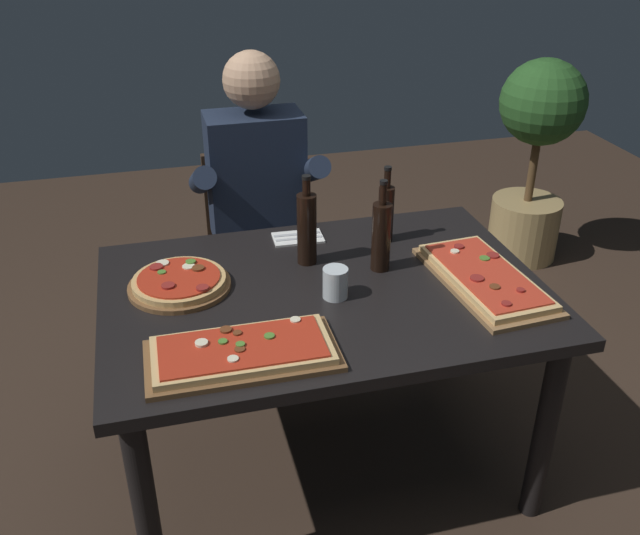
# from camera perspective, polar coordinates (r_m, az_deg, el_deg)

# --- Properties ---
(ground_plane) EXTENTS (6.40, 6.40, 0.00)m
(ground_plane) POSITION_cam_1_polar(r_m,az_deg,el_deg) (2.68, 0.28, -15.44)
(ground_plane) COLOR #38281E
(dining_table) EXTENTS (1.40, 0.96, 0.74)m
(dining_table) POSITION_cam_1_polar(r_m,az_deg,el_deg) (2.28, 0.32, -3.79)
(dining_table) COLOR black
(dining_table) RESTS_ON ground_plane
(pizza_rectangular_front) EXTENTS (0.53, 0.26, 0.05)m
(pizza_rectangular_front) POSITION_cam_1_polar(r_m,az_deg,el_deg) (1.92, -6.36, -6.90)
(pizza_rectangular_front) COLOR brown
(pizza_rectangular_front) RESTS_ON dining_table
(pizza_rectangular_left) EXTENTS (0.30, 0.56, 0.05)m
(pizza_rectangular_left) POSITION_cam_1_polar(r_m,az_deg,el_deg) (2.31, 13.29, -0.83)
(pizza_rectangular_left) COLOR olive
(pizza_rectangular_left) RESTS_ON dining_table
(pizza_round_far) EXTENTS (0.33, 0.33, 0.05)m
(pizza_round_far) POSITION_cam_1_polar(r_m,az_deg,el_deg) (2.27, -11.40, -1.21)
(pizza_round_far) COLOR brown
(pizza_round_far) RESTS_ON dining_table
(wine_bottle_dark) EXTENTS (0.06, 0.06, 0.28)m
(wine_bottle_dark) POSITION_cam_1_polar(r_m,az_deg,el_deg) (2.49, 5.39, 4.54)
(wine_bottle_dark) COLOR black
(wine_bottle_dark) RESTS_ON dining_table
(oil_bottle_amber) EXTENTS (0.07, 0.07, 0.31)m
(oil_bottle_amber) POSITION_cam_1_polar(r_m,az_deg,el_deg) (2.32, -1.09, 3.28)
(oil_bottle_amber) COLOR black
(oil_bottle_amber) RESTS_ON dining_table
(vinegar_bottle_green) EXTENTS (0.06, 0.06, 0.32)m
(vinegar_bottle_green) POSITION_cam_1_polar(r_m,az_deg,el_deg) (2.29, 5.02, 2.65)
(vinegar_bottle_green) COLOR black
(vinegar_bottle_green) RESTS_ON dining_table
(tumbler_near_camera) EXTENTS (0.08, 0.08, 0.10)m
(tumbler_near_camera) POSITION_cam_1_polar(r_m,az_deg,el_deg) (2.16, 1.26, -1.26)
(tumbler_near_camera) COLOR silver
(tumbler_near_camera) RESTS_ON dining_table
(napkin_cutlery_set) EXTENTS (0.18, 0.12, 0.01)m
(napkin_cutlery_set) POSITION_cam_1_polar(r_m,az_deg,el_deg) (2.54, -1.76, 2.46)
(napkin_cutlery_set) COLOR white
(napkin_cutlery_set) RESTS_ON dining_table
(diner_chair) EXTENTS (0.44, 0.44, 0.87)m
(diner_chair) POSITION_cam_1_polar(r_m,az_deg,el_deg) (3.07, -5.21, 1.92)
(diner_chair) COLOR #3D2B1E
(diner_chair) RESTS_ON ground_plane
(seated_diner) EXTENTS (0.53, 0.41, 1.33)m
(seated_diner) POSITION_cam_1_polar(r_m,az_deg,el_deg) (2.85, -5.02, 5.44)
(seated_diner) COLOR #23232D
(seated_diner) RESTS_ON ground_plane
(potted_plant_corner) EXTENTS (0.44, 0.44, 1.11)m
(potted_plant_corner) POSITION_cam_1_polar(r_m,az_deg,el_deg) (3.93, 17.17, 9.10)
(potted_plant_corner) COLOR tan
(potted_plant_corner) RESTS_ON ground_plane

